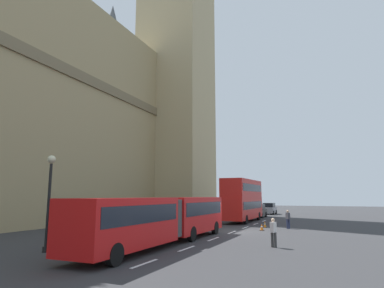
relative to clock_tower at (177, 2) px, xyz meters
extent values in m
plane|color=#333335|center=(-21.44, -15.98, -37.83)|extent=(160.00, 160.00, 0.00)
cube|color=silver|center=(-35.63, -15.98, -37.83)|extent=(2.20, 0.16, 0.01)
cube|color=silver|center=(-31.03, -15.98, -37.83)|extent=(2.20, 0.16, 0.01)
cube|color=silver|center=(-26.43, -15.98, -37.83)|extent=(2.20, 0.16, 0.01)
cube|color=silver|center=(-21.83, -15.98, -37.83)|extent=(2.20, 0.16, 0.01)
cube|color=silver|center=(-17.23, -15.98, -37.83)|extent=(2.20, 0.16, 0.01)
cube|color=silver|center=(-12.63, -15.98, -37.83)|extent=(2.20, 0.16, 0.01)
cube|color=silver|center=(-8.03, -15.98, -37.83)|extent=(2.20, 0.16, 0.01)
cube|color=tan|center=(0.00, 0.02, -12.77)|extent=(10.58, 10.58, 50.12)
cone|color=#474C51|center=(-13.16, 4.02, -9.53)|extent=(2.40, 2.40, 4.61)
cube|color=red|center=(-26.00, -13.98, -36.18)|extent=(7.52, 2.50, 2.50)
cube|color=#1E232D|center=(-26.00, -13.98, -35.73)|extent=(6.91, 2.54, 0.90)
cube|color=red|center=(-34.42, -13.98, -36.18)|extent=(7.52, 2.50, 2.50)
cube|color=#1E232D|center=(-34.42, -13.98, -35.73)|extent=(6.91, 2.54, 0.90)
cylinder|color=#3F3F3F|center=(-30.21, -13.98, -36.18)|extent=(2.38, 2.38, 2.25)
cylinder|color=black|center=(-23.60, -15.11, -37.33)|extent=(1.00, 0.30, 1.00)
cylinder|color=black|center=(-28.26, -15.11, -37.33)|extent=(1.00, 0.30, 1.00)
cylinder|color=black|center=(-36.67, -15.11, -37.33)|extent=(1.00, 0.30, 1.00)
cube|color=red|center=(-10.35, -13.98, -36.23)|extent=(10.23, 2.50, 2.40)
cube|color=black|center=(-10.35, -13.98, -35.88)|extent=(9.21, 2.54, 0.84)
cube|color=red|center=(-10.35, -13.98, -33.98)|extent=(10.03, 2.50, 2.10)
cube|color=black|center=(-10.35, -13.98, -33.88)|extent=(9.21, 2.54, 0.84)
cylinder|color=black|center=(-7.08, -15.11, -37.33)|extent=(1.00, 0.30, 1.00)
cylinder|color=black|center=(-13.63, -15.11, -37.33)|extent=(1.00, 0.30, 1.00)
cube|color=black|center=(-1.58, -13.88, -37.13)|extent=(4.40, 1.80, 0.90)
cube|color=black|center=(-1.78, -13.88, -36.33)|extent=(2.46, 1.66, 0.70)
cylinder|color=black|center=(-0.17, -14.69, -37.51)|extent=(0.64, 0.30, 0.64)
cylinder|color=black|center=(-2.98, -14.69, -37.51)|extent=(0.64, 0.30, 0.64)
cube|color=gray|center=(7.25, -13.93, -37.13)|extent=(4.40, 1.80, 0.90)
cube|color=black|center=(7.05, -13.93, -36.33)|extent=(2.46, 1.66, 0.70)
cylinder|color=black|center=(8.66, -14.74, -37.51)|extent=(0.64, 0.30, 0.64)
cylinder|color=black|center=(5.85, -14.74, -37.51)|extent=(0.64, 0.30, 0.64)
cube|color=black|center=(-19.31, -17.97, -37.82)|extent=(0.36, 0.36, 0.03)
cone|color=orange|center=(-19.31, -17.97, -37.53)|extent=(0.28, 0.28, 0.55)
cylinder|color=white|center=(-19.31, -17.97, -37.50)|extent=(0.17, 0.17, 0.08)
cube|color=black|center=(-16.49, -17.69, -37.82)|extent=(0.36, 0.36, 0.03)
cone|color=orange|center=(-16.49, -17.69, -37.53)|extent=(0.28, 0.28, 0.55)
cylinder|color=white|center=(-16.49, -17.69, -37.50)|extent=(0.17, 0.17, 0.08)
cylinder|color=black|center=(-35.18, -9.48, -37.68)|extent=(0.32, 0.32, 0.30)
cylinder|color=black|center=(-35.18, -9.48, -35.43)|extent=(0.16, 0.16, 4.80)
sphere|color=beige|center=(-35.18, -9.48, -32.78)|extent=(0.44, 0.44, 0.44)
cylinder|color=#333333|center=(-28.60, -20.64, -37.40)|extent=(0.16, 0.16, 0.86)
cylinder|color=#333333|center=(-28.54, -20.45, -37.40)|extent=(0.16, 0.16, 0.86)
cube|color=silver|center=(-28.57, -20.54, -36.67)|extent=(0.45, 0.35, 0.60)
sphere|color=beige|center=(-28.57, -20.54, -36.25)|extent=(0.22, 0.22, 0.22)
cylinder|color=#262D4C|center=(-16.81, -19.84, -37.40)|extent=(0.16, 0.16, 0.86)
cylinder|color=#262D4C|center=(-16.68, -19.99, -37.40)|extent=(0.16, 0.16, 0.86)
cube|color=#3F3F47|center=(-16.74, -19.91, -36.67)|extent=(0.46, 0.44, 0.60)
sphere|color=tan|center=(-16.74, -19.91, -36.25)|extent=(0.22, 0.22, 0.22)
camera|label=1|loc=(-48.77, -23.97, -34.83)|focal=30.42mm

